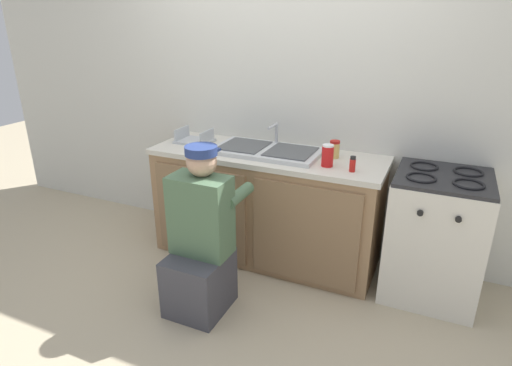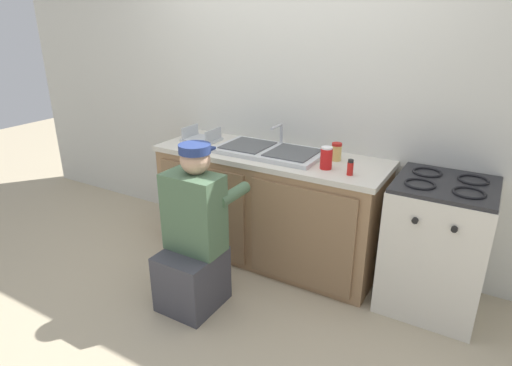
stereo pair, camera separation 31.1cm
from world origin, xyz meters
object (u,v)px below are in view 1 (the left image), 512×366
object	(u,v)px
sink_double_basin	(267,150)
plumber_person	(201,245)
spice_bottle_red	(353,164)
stove_range	(435,236)
condiment_jar	(335,149)
dish_rack_tray	(194,139)
soda_cup_red	(328,156)

from	to	relation	value
sink_double_basin	plumber_person	size ratio (longest dim) A/B	0.72
sink_double_basin	spice_bottle_red	size ratio (longest dim) A/B	7.62
stove_range	condiment_jar	size ratio (longest dim) A/B	6.97
plumber_person	sink_double_basin	bearing A→B (deg)	81.00
plumber_person	dish_rack_tray	size ratio (longest dim) A/B	3.94
stove_range	dish_rack_tray	xyz separation A→B (m)	(-1.89, 0.02, 0.45)
stove_range	soda_cup_red	size ratio (longest dim) A/B	5.87
plumber_person	condiment_jar	bearing A→B (deg)	54.83
sink_double_basin	condiment_jar	distance (m)	0.50
soda_cup_red	condiment_jar	bearing A→B (deg)	90.88
condiment_jar	stove_range	bearing A→B (deg)	-6.71
plumber_person	dish_rack_tray	distance (m)	1.05
sink_double_basin	spice_bottle_red	distance (m)	0.69
condiment_jar	soda_cup_red	bearing A→B (deg)	-89.12
condiment_jar	plumber_person	bearing A→B (deg)	-125.17
sink_double_basin	soda_cup_red	world-z (taller)	sink_double_basin
stove_range	condiment_jar	xyz separation A→B (m)	(-0.75, 0.09, 0.49)
sink_double_basin	stove_range	size ratio (longest dim) A/B	0.90
soda_cup_red	condiment_jar	distance (m)	0.20
condiment_jar	spice_bottle_red	bearing A→B (deg)	-52.43
plumber_person	spice_bottle_red	world-z (taller)	plumber_person
dish_rack_tray	plumber_person	bearing A→B (deg)	-57.04
plumber_person	soda_cup_red	distance (m)	1.04
soda_cup_red	dish_rack_tray	xyz separation A→B (m)	(-1.14, 0.13, -0.05)
soda_cup_red	condiment_jar	world-z (taller)	soda_cup_red
spice_bottle_red	soda_cup_red	xyz separation A→B (m)	(-0.18, 0.04, 0.02)
stove_range	soda_cup_red	xyz separation A→B (m)	(-0.75, -0.11, 0.51)
plumber_person	condiment_jar	size ratio (longest dim) A/B	8.63
spice_bottle_red	soda_cup_red	world-z (taller)	soda_cup_red
soda_cup_red	spice_bottle_red	bearing A→B (deg)	-11.48
stove_range	plumber_person	bearing A→B (deg)	-150.03
spice_bottle_red	soda_cup_red	size ratio (longest dim) A/B	0.69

